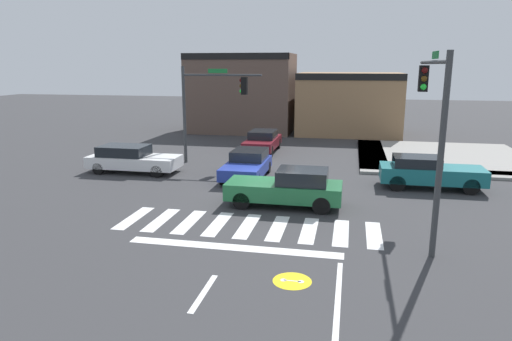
# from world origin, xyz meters

# --- Properties ---
(ground_plane) EXTENTS (120.00, 120.00, 0.00)m
(ground_plane) POSITION_xyz_m (0.00, 0.00, 0.00)
(ground_plane) COLOR #353538
(crosswalk_near) EXTENTS (9.20, 2.59, 0.01)m
(crosswalk_near) POSITION_xyz_m (0.00, -4.50, 0.00)
(crosswalk_near) COLOR silver
(crosswalk_near) RESTS_ON ground_plane
(bike_detector_marking) EXTENTS (1.04, 1.04, 0.01)m
(bike_detector_marking) POSITION_xyz_m (2.09, -8.40, 0.00)
(bike_detector_marking) COLOR yellow
(bike_detector_marking) RESTS_ON ground_plane
(curb_corner_northeast) EXTENTS (10.00, 10.60, 0.15)m
(curb_corner_northeast) POSITION_xyz_m (8.49, 9.42, 0.07)
(curb_corner_northeast) COLOR gray
(curb_corner_northeast) RESTS_ON ground_plane
(storefront_row) EXTENTS (17.30, 6.52, 6.47)m
(storefront_row) POSITION_xyz_m (-1.59, 18.95, 2.90)
(storefront_row) COLOR brown
(storefront_row) RESTS_ON ground_plane
(traffic_signal_northwest) EXTENTS (4.59, 0.32, 5.49)m
(traffic_signal_northwest) POSITION_xyz_m (-4.31, 5.41, 3.76)
(traffic_signal_northwest) COLOR #383A3D
(traffic_signal_northwest) RESTS_ON ground_plane
(traffic_signal_southeast) EXTENTS (0.32, 5.29, 5.99)m
(traffic_signal_southeast) POSITION_xyz_m (5.95, -4.00, 4.20)
(traffic_signal_southeast) COLOR #383A3D
(traffic_signal_southeast) RESTS_ON ground_plane
(car_green) EXTENTS (4.59, 1.82, 1.53)m
(car_green) POSITION_xyz_m (1.07, -1.85, 0.76)
(car_green) COLOR #1E6638
(car_green) RESTS_ON ground_plane
(car_blue) EXTENTS (1.87, 4.18, 1.35)m
(car_blue) POSITION_xyz_m (-1.58, 2.47, 0.69)
(car_blue) COLOR #23389E
(car_blue) RESTS_ON ground_plane
(car_teal) EXTENTS (4.57, 1.78, 1.48)m
(car_teal) POSITION_xyz_m (7.01, 2.17, 0.76)
(car_teal) COLOR #196B70
(car_teal) RESTS_ON ground_plane
(car_maroon) EXTENTS (1.84, 4.47, 1.38)m
(car_maroon) POSITION_xyz_m (-2.16, 9.56, 0.72)
(car_maroon) COLOR maroon
(car_maroon) RESTS_ON ground_plane
(car_white) EXTENTS (4.77, 1.91, 1.41)m
(car_white) POSITION_xyz_m (-7.85, 2.47, 0.72)
(car_white) COLOR white
(car_white) RESTS_ON ground_plane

